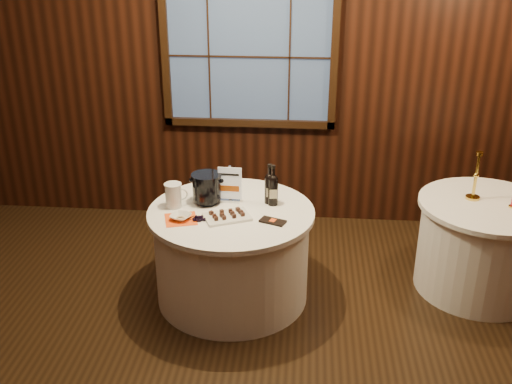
# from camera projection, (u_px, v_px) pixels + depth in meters

# --- Properties ---
(ground) EXTENTS (6.00, 6.00, 0.00)m
(ground) POSITION_uv_depth(u_px,v_px,m) (214.00, 380.00, 3.97)
(ground) COLOR black
(ground) RESTS_ON ground
(back_wall) EXTENTS (6.00, 0.10, 3.00)m
(back_wall) POSITION_uv_depth(u_px,v_px,m) (249.00, 67.00, 5.60)
(back_wall) COLOR black
(back_wall) RESTS_ON ground
(main_table) EXTENTS (1.28, 1.28, 0.77)m
(main_table) POSITION_uv_depth(u_px,v_px,m) (232.00, 254.00, 4.72)
(main_table) COLOR white
(main_table) RESTS_ON ground
(side_table) EXTENTS (1.08, 1.08, 0.77)m
(side_table) POSITION_uv_depth(u_px,v_px,m) (482.00, 246.00, 4.84)
(side_table) COLOR white
(side_table) RESTS_ON ground
(sign_stand) EXTENTS (0.19, 0.09, 0.30)m
(sign_stand) POSITION_uv_depth(u_px,v_px,m) (230.00, 189.00, 4.68)
(sign_stand) COLOR silver
(sign_stand) RESTS_ON main_table
(port_bottle_left) EXTENTS (0.08, 0.08, 0.32)m
(port_bottle_left) POSITION_uv_depth(u_px,v_px,m) (270.00, 186.00, 4.64)
(port_bottle_left) COLOR black
(port_bottle_left) RESTS_ON main_table
(port_bottle_right) EXTENTS (0.08, 0.08, 0.33)m
(port_bottle_right) POSITION_uv_depth(u_px,v_px,m) (273.00, 188.00, 4.61)
(port_bottle_right) COLOR black
(port_bottle_right) RESTS_ON main_table
(ice_bucket) EXTENTS (0.24, 0.24, 0.24)m
(ice_bucket) POSITION_uv_depth(u_px,v_px,m) (207.00, 188.00, 4.64)
(ice_bucket) COLOR black
(ice_bucket) RESTS_ON main_table
(chocolate_plate) EXTENTS (0.39, 0.34, 0.05)m
(chocolate_plate) POSITION_uv_depth(u_px,v_px,m) (227.00, 216.00, 4.44)
(chocolate_plate) COLOR white
(chocolate_plate) RESTS_ON main_table
(chocolate_box) EXTENTS (0.21, 0.16, 0.02)m
(chocolate_box) POSITION_uv_depth(u_px,v_px,m) (273.00, 221.00, 4.38)
(chocolate_box) COLOR black
(chocolate_box) RESTS_ON main_table
(grape_bunch) EXTENTS (0.16, 0.06, 0.04)m
(grape_bunch) POSITION_uv_depth(u_px,v_px,m) (199.00, 218.00, 4.40)
(grape_bunch) COLOR black
(grape_bunch) RESTS_ON main_table
(glass_pitcher) EXTENTS (0.18, 0.14, 0.19)m
(glass_pitcher) POSITION_uv_depth(u_px,v_px,m) (174.00, 195.00, 4.59)
(glass_pitcher) COLOR silver
(glass_pitcher) RESTS_ON main_table
(orange_napkin) EXTENTS (0.28, 0.28, 0.00)m
(orange_napkin) POSITION_uv_depth(u_px,v_px,m) (181.00, 219.00, 4.42)
(orange_napkin) COLOR #FF5215
(orange_napkin) RESTS_ON main_table
(cracker_bowl) EXTENTS (0.19, 0.19, 0.04)m
(cracker_bowl) POSITION_uv_depth(u_px,v_px,m) (181.00, 217.00, 4.42)
(cracker_bowl) COLOR white
(cracker_bowl) RESTS_ON orange_napkin
(brass_candlestick) EXTENTS (0.11, 0.11, 0.40)m
(brass_candlestick) POSITION_uv_depth(u_px,v_px,m) (475.00, 182.00, 4.71)
(brass_candlestick) COLOR gold
(brass_candlestick) RESTS_ON side_table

